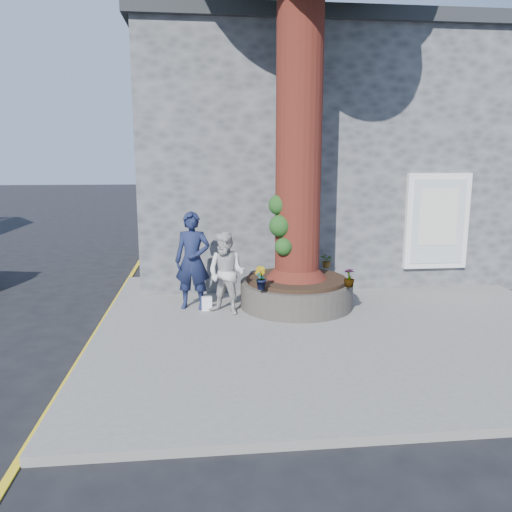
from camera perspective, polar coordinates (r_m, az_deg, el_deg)
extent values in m
plane|color=black|center=(8.46, 1.75, -10.48)|extent=(120.00, 120.00, 0.00)
cube|color=slate|center=(9.67, 9.83, -7.51)|extent=(9.00, 8.00, 0.12)
cube|color=yellow|center=(9.53, -17.84, -8.53)|extent=(0.10, 30.00, 0.01)
cube|color=#444648|center=(15.43, 7.41, 10.46)|extent=(10.00, 8.00, 6.00)
cube|color=black|center=(15.74, 7.71, 22.01)|extent=(10.30, 8.30, 0.30)
cube|color=white|center=(12.29, 19.97, 3.75)|extent=(1.50, 0.12, 2.20)
cube|color=silver|center=(12.23, 20.09, 3.72)|extent=(1.25, 0.04, 1.95)
cube|color=silver|center=(12.20, 20.16, 4.17)|extent=(0.90, 0.02, 1.30)
cylinder|color=black|center=(10.35, 4.63, -4.30)|extent=(2.30, 2.30, 0.52)
cylinder|color=black|center=(10.27, 4.65, -2.69)|extent=(2.04, 2.04, 0.08)
cylinder|color=#481712|center=(10.09, 5.00, 18.74)|extent=(0.90, 0.90, 7.50)
cone|color=#481712|center=(10.19, 4.68, -0.56)|extent=(1.24, 1.24, 0.70)
sphere|color=#143C14|center=(9.81, 2.79, 3.46)|extent=(0.44, 0.44, 0.44)
sphere|color=#143C14|center=(9.78, 3.20, 1.07)|extent=(0.36, 0.36, 0.36)
sphere|color=#143C14|center=(9.88, 2.58, 5.85)|extent=(0.40, 0.40, 0.40)
imported|color=#151C3B|center=(10.08, -7.25, -0.54)|extent=(0.80, 0.61, 1.97)
imported|color=beige|center=(9.70, -3.42, -1.98)|extent=(0.99, 0.93, 1.61)
cube|color=white|center=(10.09, -5.64, -5.42)|extent=(0.21, 0.13, 0.28)
imported|color=gray|center=(9.28, 0.49, -2.80)|extent=(0.21, 0.19, 0.34)
imported|color=gray|center=(9.27, 0.49, -2.52)|extent=(0.32, 0.33, 0.43)
imported|color=gray|center=(9.62, 10.61, -2.43)|extent=(0.21, 0.21, 0.36)
imported|color=gray|center=(11.22, 8.12, -0.53)|extent=(0.33, 0.36, 0.33)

